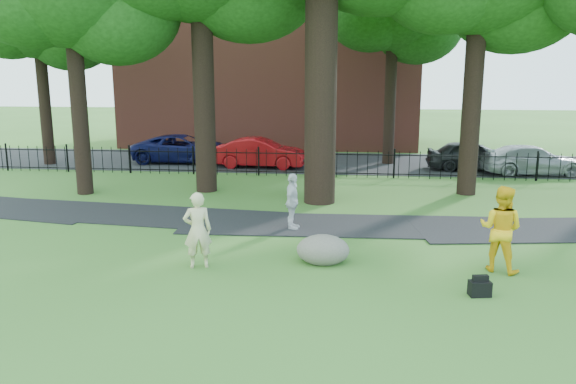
# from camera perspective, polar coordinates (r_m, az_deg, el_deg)

# --- Properties ---
(ground) EXTENTS (120.00, 120.00, 0.00)m
(ground) POSITION_cam_1_polar(r_m,az_deg,el_deg) (13.41, 1.61, -7.79)
(ground) COLOR #335C20
(ground) RESTS_ON ground
(footpath) EXTENTS (36.07, 3.85, 0.03)m
(footpath) POSITION_cam_1_polar(r_m,az_deg,el_deg) (17.09, 6.01, -3.45)
(footpath) COLOR black
(footpath) RESTS_ON ground
(street) EXTENTS (80.00, 7.00, 0.02)m
(street) POSITION_cam_1_polar(r_m,az_deg,el_deg) (28.95, 4.15, 2.99)
(street) COLOR black
(street) RESTS_ON ground
(iron_fence) EXTENTS (44.00, 0.04, 1.20)m
(iron_fence) POSITION_cam_1_polar(r_m,az_deg,el_deg) (24.91, 3.83, 2.91)
(iron_fence) COLOR black
(iron_fence) RESTS_ON ground
(brick_building) EXTENTS (18.00, 8.00, 12.00)m
(brick_building) POSITION_cam_1_polar(r_m,az_deg,el_deg) (36.94, -1.64, 14.31)
(brick_building) COLOR brown
(brick_building) RESTS_ON ground
(woman) EXTENTS (0.77, 0.63, 1.83)m
(woman) POSITION_cam_1_polar(r_m,az_deg,el_deg) (13.40, -9.17, -3.84)
(woman) COLOR beige
(woman) RESTS_ON ground
(man) EXTENTS (1.23, 1.15, 2.02)m
(man) POSITION_cam_1_polar(r_m,az_deg,el_deg) (13.88, 20.79, -3.52)
(man) COLOR yellow
(man) RESTS_ON ground
(pedestrian) EXTENTS (0.52, 1.02, 1.67)m
(pedestrian) POSITION_cam_1_polar(r_m,az_deg,el_deg) (16.43, 0.43, -1.00)
(pedestrian) COLOR silver
(pedestrian) RESTS_ON ground
(boulder) EXTENTS (1.54, 1.35, 0.75)m
(boulder) POSITION_cam_1_polar(r_m,az_deg,el_deg) (13.73, 3.58, -5.66)
(boulder) COLOR slate
(boulder) RESTS_ON ground
(lamppost) EXTENTS (0.36, 0.36, 3.59)m
(lamppost) POSITION_cam_1_polar(r_m,az_deg,el_deg) (23.04, -20.42, 4.36)
(lamppost) COLOR black
(lamppost) RESTS_ON ground
(backpack) EXTENTS (0.47, 0.34, 0.32)m
(backpack) POSITION_cam_1_polar(r_m,az_deg,el_deg) (12.46, 18.90, -9.26)
(backpack) COLOR black
(backpack) RESTS_ON ground
(red_bag) EXTENTS (0.38, 0.31, 0.22)m
(red_bag) POSITION_cam_1_polar(r_m,az_deg,el_deg) (15.14, 3.02, -5.01)
(red_bag) COLOR maroon
(red_bag) RESTS_ON ground
(red_sedan) EXTENTS (4.44, 1.74, 1.44)m
(red_sedan) POSITION_cam_1_polar(r_m,az_deg,el_deg) (27.34, -2.83, 3.99)
(red_sedan) COLOR #9A0B10
(red_sedan) RESTS_ON ground
(navy_van) EXTENTS (5.18, 2.49, 1.42)m
(navy_van) POSITION_cam_1_polar(r_m,az_deg,el_deg) (29.36, -10.58, 4.35)
(navy_van) COLOR #0C0E3C
(navy_van) RESTS_ON ground
(grey_car) EXTENTS (4.13, 1.67, 1.41)m
(grey_car) POSITION_cam_1_polar(r_m,az_deg,el_deg) (27.90, 18.15, 3.54)
(grey_car) COLOR black
(grey_car) RESTS_ON ground
(silver_car) EXTENTS (4.69, 2.21, 1.32)m
(silver_car) POSITION_cam_1_polar(r_m,az_deg,el_deg) (27.66, 23.53, 2.97)
(silver_car) COLOR #9D9FA6
(silver_car) RESTS_ON ground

